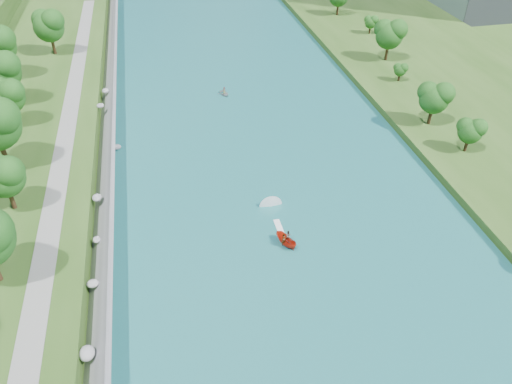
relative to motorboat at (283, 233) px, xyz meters
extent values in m
plane|color=#2D5119|center=(1.08, -8.70, -0.73)|extent=(260.00, 260.00, 0.00)
cube|color=#1A6163|center=(1.08, 11.30, -0.68)|extent=(55.00, 240.00, 0.10)
cube|color=slate|center=(-24.77, 11.30, 1.07)|extent=(3.54, 236.00, 4.05)
ellipsoid|color=gray|center=(-25.68, -16.20, 1.92)|extent=(1.68, 1.94, 1.26)
ellipsoid|color=gray|center=(-25.60, -5.84, 1.58)|extent=(1.54, 1.27, 0.86)
ellipsoid|color=gray|center=(-25.48, 2.52, 1.37)|extent=(1.03, 1.28, 0.67)
ellipsoid|color=gray|center=(-25.58, 10.81, 2.35)|extent=(1.35, 1.71, 0.81)
ellipsoid|color=gray|center=(-24.11, 20.40, -0.06)|extent=(1.10, 1.27, 0.88)
ellipsoid|color=gray|center=(-23.27, 28.78, -0.12)|extent=(1.63, 1.32, 0.96)
ellipsoid|color=gray|center=(-25.89, 39.77, 2.89)|extent=(1.41, 1.48, 0.78)
ellipsoid|color=gray|center=(-25.28, 48.07, 2.05)|extent=(1.39, 1.75, 0.93)
cube|color=gray|center=(-31.42, 11.30, 2.82)|extent=(3.00, 200.00, 0.10)
ellipsoid|color=#134914|center=(-36.78, 10.26, 7.86)|extent=(6.11, 6.11, 10.18)
ellipsoid|color=#134914|center=(-40.50, 35.80, 7.93)|extent=(6.19, 6.19, 10.32)
ellipsoid|color=#134914|center=(-42.78, 44.89, 8.95)|extent=(7.42, 7.42, 12.37)
ellipsoid|color=#134914|center=(-37.11, 69.50, 8.84)|extent=(7.29, 7.29, 12.15)
ellipsoid|color=#134914|center=(36.15, 13.19, 4.47)|extent=(4.44, 4.44, 7.40)
ellipsoid|color=#134914|center=(34.68, 23.43, 5.69)|extent=(5.91, 5.91, 9.85)
ellipsoid|color=#134914|center=(37.41, 42.42, 3.16)|extent=(2.87, 2.87, 4.78)
ellipsoid|color=#134914|center=(39.59, 54.14, 6.44)|extent=(6.81, 6.81, 11.35)
ellipsoid|color=#134914|center=(42.86, 71.96, 3.61)|extent=(3.41, 3.41, 5.69)
imported|color=red|center=(-0.01, -1.78, 0.10)|extent=(2.98, 4.06, 1.47)
imported|color=#66605B|center=(-0.41, -2.18, 0.66)|extent=(0.79, 0.63, 1.89)
imported|color=#66605B|center=(0.49, -1.28, 0.49)|extent=(0.76, 0.59, 1.55)
cube|color=white|center=(-0.01, 1.22, -0.60)|extent=(0.90, 5.00, 0.06)
imported|color=gray|center=(-0.76, 46.63, -0.31)|extent=(3.05, 3.60, 0.63)
imported|color=#66605B|center=(-0.76, 46.63, 0.33)|extent=(0.80, 0.63, 1.43)
camera|label=1|loc=(-14.94, -51.06, 47.20)|focal=35.00mm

